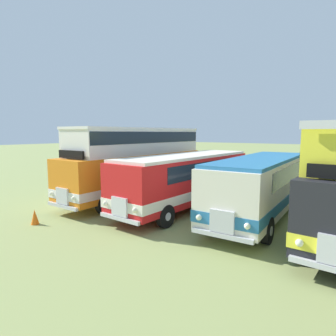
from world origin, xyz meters
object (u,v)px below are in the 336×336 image
object	(u,v)px
bus_first_in_row	(139,159)
cone_near_end	(35,217)
bus_second_in_row	(187,177)
bus_third_in_row	(262,183)

from	to	relation	value
bus_first_in_row	cone_near_end	xyz separation A→B (m)	(-0.13, -6.99, -2.13)
bus_second_in_row	bus_third_in_row	world-z (taller)	same
bus_first_in_row	cone_near_end	size ratio (longest dim) A/B	16.27
bus_second_in_row	bus_third_in_row	xyz separation A→B (m)	(3.94, 0.54, -0.00)
bus_second_in_row	cone_near_end	bearing A→B (deg)	-121.71
bus_first_in_row	bus_third_in_row	size ratio (longest dim) A/B	1.13
bus_third_in_row	bus_first_in_row	bearing A→B (deg)	-179.03
bus_third_in_row	cone_near_end	size ratio (longest dim) A/B	14.34
bus_first_in_row	bus_second_in_row	distance (m)	4.03
bus_second_in_row	cone_near_end	xyz separation A→B (m)	(-4.07, -6.59, -1.41)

